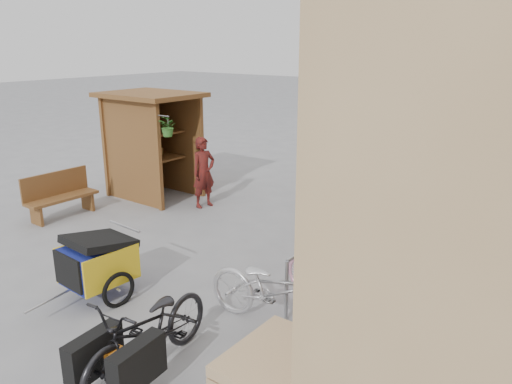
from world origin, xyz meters
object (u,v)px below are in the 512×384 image
Objects in this scene: shopping_carts at (479,177)px; bike_2 at (355,250)px; child_trailer at (98,261)px; bike_6 at (410,201)px; pallet_stack at (281,372)px; bench at (60,194)px; person_kiosk at (204,172)px; bike_3 at (359,230)px; bike_1 at (323,276)px; kiosk at (149,130)px; bike_5 at (383,214)px; bike_4 at (370,223)px; cargo_bike at (147,333)px; bike_0 at (275,290)px; bike_7 at (415,197)px.

shopping_carts reaches higher than bike_2.
shopping_carts is at bearing 5.95° from bike_2.
bike_6 is at bearing 68.60° from child_trailer.
bike_6 is at bearing 97.47° from pallet_stack.
pallet_stack is 0.78× the size of bike_2.
person_kiosk reaches higher than bench.
bench is at bearing 158.23° from child_trailer.
bench is at bearing -138.14° from shopping_carts.
pallet_stack is 3.62m from bike_3.
pallet_stack is at bearing -155.16° from bike_2.
bench is at bearing 107.46° from bike_1.
pallet_stack is at bearing -31.66° from kiosk.
bike_5 is at bearing 100.77° from pallet_stack.
bike_4 is 0.46m from bike_5.
pallet_stack is 1.48m from cargo_bike.
bike_3 is at bearing 103.35° from pallet_stack.
bike_5 is (3.87, 0.57, -0.30)m from person_kiosk.
kiosk is 6.80m from cargo_bike.
bike_6 is (-0.73, 5.53, 0.29)m from pallet_stack.
bike_5 is at bearing 153.11° from bike_6.
shopping_carts reaches higher than child_trailer.
bike_0 is (2.45, 0.83, -0.03)m from child_trailer.
bike_1 is at bearing 106.19° from pallet_stack.
bike_5 is (-0.87, 4.58, 0.26)m from pallet_stack.
bike_4 is at bearing 102.33° from pallet_stack.
bike_3 is at bearing -101.18° from shopping_carts.
pallet_stack is 0.73× the size of bike_3.
kiosk is 1.30× the size of bike_6.
child_trailer is at bearing 104.13° from bike_0.
bike_3 is (-0.83, -4.21, -0.14)m from shopping_carts.
person_kiosk is 3.86m from bike_4.
child_trailer is (3.48, -1.62, 0.06)m from bench.
bike_5 is at bearing 12.89° from bike_4.
bike_6 is (4.02, 1.52, -0.27)m from person_kiosk.
bike_2 is at bearing -149.59° from bike_4.
bike_0 is 3.63m from bike_5.
bike_5 reaches higher than pallet_stack.
cargo_bike is at bearing -98.86° from shopping_carts.
bike_3 is 0.62m from bike_4.
cargo_bike is at bearing 167.80° from bike_7.
bike_4 is 1.75m from bike_7.
shopping_carts is 8.24m from child_trailer.
bike_7 reaches higher than bike_4.
bike_5 is at bearing -105.49° from shopping_carts.
bike_7 reaches higher than bike_1.
kiosk is at bearing 87.13° from bike_1.
bike_2 is at bearing 21.73° from bike_1.
bench is 5.98m from bike_0.
kiosk is 1.28× the size of cargo_bike.
bike_3 is at bearing 34.68° from bike_2.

